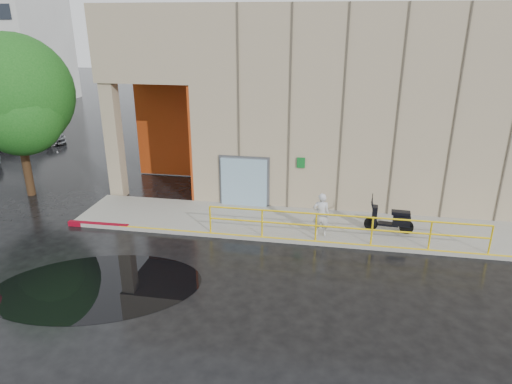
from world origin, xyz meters
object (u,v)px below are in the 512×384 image
(red_curb, at_px, (98,225))
(car_c, at_px, (29,136))
(tree_near, at_px, (15,99))
(person, at_px, (321,214))
(scooter, at_px, (391,212))

(red_curb, relative_size, car_c, 0.57)
(tree_near, bearing_deg, person, -9.16)
(person, xyz_separation_m, red_curb, (-8.35, -0.48, -0.86))
(red_curb, bearing_deg, car_c, 134.01)
(red_curb, distance_m, car_c, 14.55)
(scooter, xyz_separation_m, tree_near, (-15.33, 1.37, 3.41))
(person, bearing_deg, tree_near, -12.38)
(scooter, distance_m, red_curb, 10.90)
(red_curb, distance_m, tree_near, 6.71)
(red_curb, relative_size, tree_near, 0.34)
(scooter, relative_size, red_curb, 0.74)
(person, xyz_separation_m, scooter, (2.46, 0.70, -0.03))
(person, distance_m, car_c, 20.97)
(person, relative_size, scooter, 0.91)
(scooter, height_order, tree_near, tree_near)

